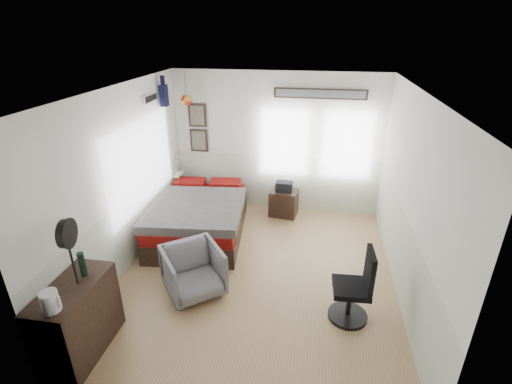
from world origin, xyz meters
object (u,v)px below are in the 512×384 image
bed (199,217)px  task_chair (355,292)px  dresser (78,319)px  armchair (193,271)px  nightstand (284,203)px

bed → task_chair: 3.07m
dresser → armchair: size_ratio=1.31×
armchair → dresser: bearing=-165.6°
nightstand → task_chair: (1.15, -2.68, 0.15)m
nightstand → armchair: bearing=-104.2°
dresser → nightstand: (1.93, 3.72, -0.19)m
bed → nightstand: (1.40, 0.99, -0.08)m
bed → dresser: size_ratio=2.26×
armchair → nightstand: armchair is taller
dresser → task_chair: (3.09, 1.04, -0.04)m
armchair → task_chair: size_ratio=0.76×
armchair → task_chair: task_chair is taller
bed → dresser: 2.79m
task_chair → bed: bearing=143.8°
armchair → task_chair: bearing=-41.7°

